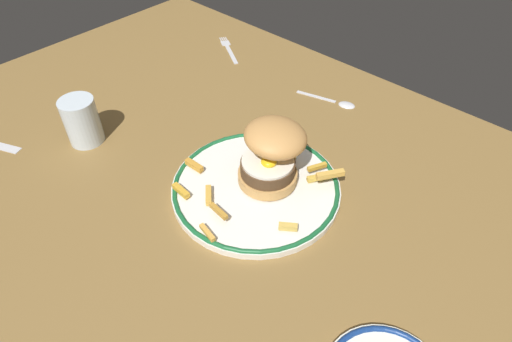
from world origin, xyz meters
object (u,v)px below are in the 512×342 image
at_px(dinner_plate, 256,187).
at_px(fork, 229,49).
at_px(water_glass, 83,124).
at_px(spoon, 340,102).
at_px(burger, 272,153).

distance_m(dinner_plate, fork, 0.50).
height_order(water_glass, spoon, water_glass).
height_order(dinner_plate, spoon, dinner_plate).
relative_size(fork, spoon, 0.98).
bearing_deg(fork, dinner_plate, -39.61).
relative_size(burger, water_glass, 1.62).
bearing_deg(water_glass, spoon, 56.06).
distance_m(dinner_plate, spoon, 0.32).
bearing_deg(water_glass, fork, 97.14).
bearing_deg(fork, spoon, -1.31).
bearing_deg(fork, water_glass, -82.86).
distance_m(water_glass, spoon, 0.52).
relative_size(burger, fork, 1.13).
bearing_deg(spoon, fork, 178.69).
relative_size(dinner_plate, spoon, 2.16).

